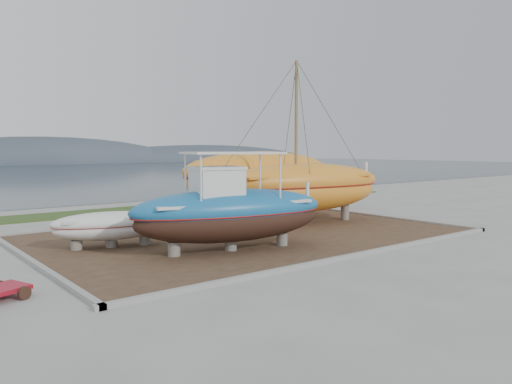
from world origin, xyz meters
TOP-DOWN VIEW (x-y plane):
  - ground at (0.00, 0.00)m, footprint 140.00×140.00m
  - dirt_patch at (0.00, 4.00)m, footprint 18.00×12.00m
  - curb_frame at (0.00, 4.00)m, footprint 18.60×12.60m
  - grass_strip at (0.00, 15.50)m, footprint 44.00×3.00m
  - blue_caique at (-2.76, 1.43)m, footprint 7.92×3.90m
  - white_dinghy at (-5.98, 4.82)m, footprint 4.72×2.77m
  - orange_sailboat at (4.09, 4.64)m, footprint 9.60×4.26m
  - orange_bare_hull at (5.01, 9.24)m, footprint 10.89×3.71m

SIDE VIEW (x-z plane):
  - ground at x=0.00m, z-range 0.00..0.00m
  - dirt_patch at x=0.00m, z-range 0.00..0.06m
  - grass_strip at x=0.00m, z-range 0.00..0.08m
  - curb_frame at x=0.00m, z-range 0.00..0.15m
  - white_dinghy at x=-5.98m, z-range 0.06..1.39m
  - orange_bare_hull at x=5.01m, z-range 0.06..3.58m
  - blue_caique at x=-2.76m, z-range 0.06..3.72m
  - orange_sailboat at x=4.09m, z-range 0.06..8.15m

